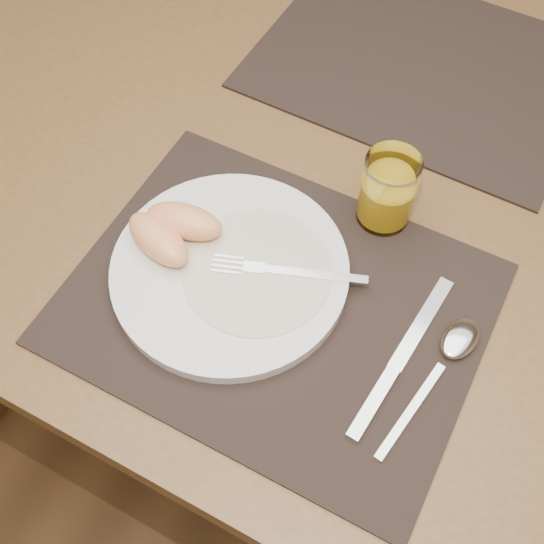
% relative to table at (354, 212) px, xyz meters
% --- Properties ---
extents(ground, '(5.00, 5.00, 0.00)m').
position_rel_table_xyz_m(ground, '(0.00, 0.00, -0.67)').
color(ground, brown).
rests_on(ground, ground).
extents(table, '(1.40, 0.90, 0.75)m').
position_rel_table_xyz_m(table, '(0.00, 0.00, 0.00)').
color(table, brown).
rests_on(table, ground).
extents(placemat_near, '(0.45, 0.35, 0.00)m').
position_rel_table_xyz_m(placemat_near, '(-0.01, -0.22, 0.09)').
color(placemat_near, black).
rests_on(placemat_near, table).
extents(placemat_far, '(0.46, 0.36, 0.00)m').
position_rel_table_xyz_m(placemat_far, '(-0.00, 0.22, 0.09)').
color(placemat_far, black).
rests_on(placemat_far, table).
extents(plate, '(0.27, 0.27, 0.02)m').
position_rel_table_xyz_m(plate, '(-0.07, -0.21, 0.10)').
color(plate, white).
rests_on(plate, placemat_near).
extents(plate_dressing, '(0.17, 0.17, 0.00)m').
position_rel_table_xyz_m(plate_dressing, '(-0.04, -0.20, 0.10)').
color(plate_dressing, white).
rests_on(plate_dressing, plate).
extents(fork, '(0.17, 0.08, 0.00)m').
position_rel_table_xyz_m(fork, '(-0.02, -0.19, 0.11)').
color(fork, silver).
rests_on(fork, plate).
extents(knife, '(0.04, 0.22, 0.01)m').
position_rel_table_xyz_m(knife, '(0.14, -0.23, 0.09)').
color(knife, silver).
rests_on(knife, placemat_near).
extents(spoon, '(0.05, 0.19, 0.01)m').
position_rel_table_xyz_m(spoon, '(0.19, -0.18, 0.09)').
color(spoon, silver).
rests_on(spoon, placemat_near).
extents(juice_glass, '(0.06, 0.06, 0.10)m').
position_rel_table_xyz_m(juice_glass, '(0.05, -0.05, 0.13)').
color(juice_glass, white).
rests_on(juice_glass, placemat_near).
extents(grapefruit_wedges, '(0.11, 0.10, 0.04)m').
position_rel_table_xyz_m(grapefruit_wedges, '(-0.15, -0.21, 0.12)').
color(grapefruit_wedges, '#FFA868').
rests_on(grapefruit_wedges, plate).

